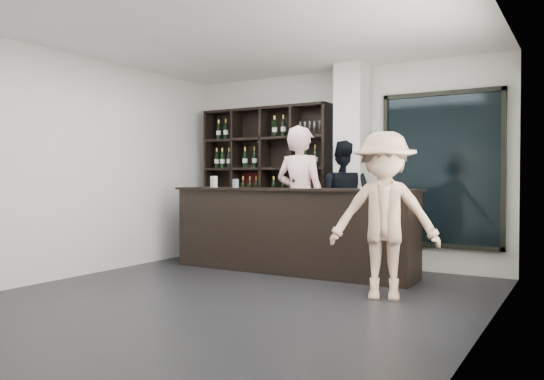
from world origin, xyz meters
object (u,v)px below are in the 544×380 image
Objects in this scene: wine_shelf at (265,184)px; customer at (384,215)px; taster_black at (345,204)px; taster_pink at (300,199)px; tasting_counter at (291,230)px.

customer is (2.53, -1.70, -0.31)m from wine_shelf.
taster_black is 1.03× the size of customer.
tasting_counter is at bearing 49.79° from taster_pink.
tasting_counter is 1.75× the size of taster_pink.
taster_black is (1.43, -0.17, -0.28)m from wine_shelf.
wine_shelf reaches higher than taster_black.
taster_black is at bearing -126.37° from taster_pink.
wine_shelf is at bearing 137.88° from tasting_counter.
taster_black is at bearing 108.16° from customer.
taster_pink is at bearing 57.68° from taster_black.
taster_pink is 1.12× the size of customer.
wine_shelf is 1.47m from taster_black.
wine_shelf is 0.69× the size of tasting_counter.
wine_shelf is at bearing -33.71° from taster_pink.
tasting_counter is 0.90m from taster_black.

